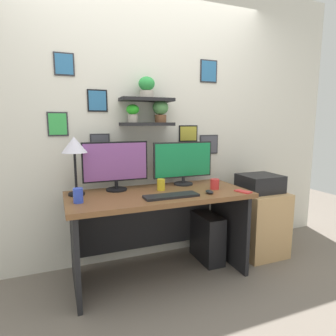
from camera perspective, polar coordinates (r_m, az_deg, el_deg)
ground_plane at (r=2.70m, az=-1.69°, el=-20.55°), size 8.00×8.00×0.00m
back_wall_assembly at (r=2.76m, az=-4.94°, el=9.46°), size 4.40×0.24×2.70m
desk at (r=2.53m, az=-2.16°, el=-9.36°), size 1.52×0.68×0.75m
monitor_left at (r=2.50m, az=-10.44°, el=0.73°), size 0.56×0.18×0.42m
monitor_right at (r=2.70m, az=3.04°, el=1.20°), size 0.59×0.18×0.41m
keyboard at (r=2.27m, az=0.64°, el=-5.60°), size 0.44×0.14×0.02m
computer_mouse at (r=2.40m, az=8.31°, el=-4.76°), size 0.06×0.09×0.03m
desk_lamp at (r=2.39m, az=-18.25°, el=3.74°), size 0.20×0.20×0.48m
cell_phone at (r=2.51m, az=14.79°, el=-4.57°), size 0.11×0.15×0.01m
coffee_mug at (r=2.57m, az=9.33°, el=-3.18°), size 0.08×0.08×0.09m
pen_cup at (r=2.49m, az=-1.41°, el=-3.35°), size 0.07×0.07×0.10m
water_cup at (r=2.20m, az=-17.54°, el=-5.27°), size 0.07×0.07×0.11m
drawer_cabinet at (r=3.11m, az=17.53°, el=-10.30°), size 0.44×0.50×0.65m
printer at (r=3.01m, az=17.90°, el=-2.90°), size 0.38×0.34×0.17m
computer_tower_right at (r=2.88m, az=7.83°, el=-13.58°), size 0.18×0.40×0.46m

